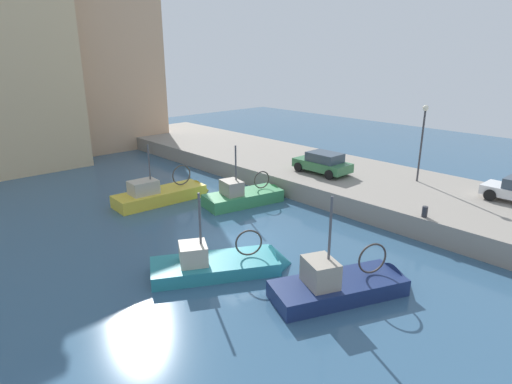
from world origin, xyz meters
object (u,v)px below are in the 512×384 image
fishing_boat_teal (226,269)px  mooring_bollard_mid (425,212)px  fishing_boat_yellow (165,199)px  parked_car_green (323,163)px  fishing_boat_navy (346,291)px  quay_streetlamp (423,131)px  fishing_boat_green (248,201)px

fishing_boat_teal → mooring_bollard_mid: size_ratio=11.60×
fishing_boat_yellow → fishing_boat_teal: bearing=-106.9°
parked_car_green → mooring_bollard_mid: (-2.69, -8.67, -0.46)m
fishing_boat_navy → quay_streetlamp: quay_streetlamp is taller
fishing_boat_green → mooring_bollard_mid: bearing=-74.4°
fishing_boat_yellow → mooring_bollard_mid: (6.47, -14.08, 1.35)m
fishing_boat_yellow → fishing_boat_teal: (-3.03, -9.94, -0.03)m
fishing_boat_green → mooring_bollard_mid: (2.83, -10.15, 1.36)m
fishing_boat_yellow → mooring_bollard_mid: 15.56m
fishing_boat_navy → parked_car_green: bearing=43.0°
fishing_boat_yellow → quay_streetlamp: bearing=-41.6°
fishing_boat_yellow → parked_car_green: size_ratio=1.69×
mooring_bollard_mid → fishing_boat_yellow: bearing=114.7°
fishing_boat_green → fishing_boat_teal: fishing_boat_green is taller
parked_car_green → quay_streetlamp: quay_streetlamp is taller
quay_streetlamp → fishing_boat_navy: bearing=-163.2°
fishing_boat_yellow → parked_car_green: 10.80m
fishing_boat_teal → quay_streetlamp: 15.79m
fishing_boat_navy → fishing_boat_teal: 5.22m
fishing_boat_yellow → fishing_boat_teal: fishing_boat_yellow is taller
fishing_boat_teal → mooring_bollard_mid: 10.46m
fishing_boat_teal → quay_streetlamp: (15.15, -0.81, 4.35)m
fishing_boat_yellow → fishing_boat_green: bearing=-47.2°
fishing_boat_navy → parked_car_green: 13.62m
fishing_boat_green → fishing_boat_navy: (-4.36, -10.69, 0.02)m
parked_car_green → fishing_boat_teal: bearing=-159.7°
fishing_boat_green → fishing_boat_yellow: 5.36m
mooring_bollard_mid → fishing_boat_navy: bearing=-175.7°
fishing_boat_green → quay_streetlamp: bearing=-38.8°
fishing_boat_green → fishing_boat_teal: 8.97m
fishing_boat_yellow → fishing_boat_teal: 10.39m
fishing_boat_teal → mooring_bollard_mid: (9.50, -4.14, 1.37)m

